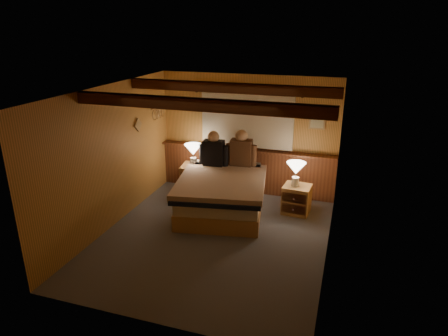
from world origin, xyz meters
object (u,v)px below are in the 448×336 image
at_px(nightstand_left, 196,179).
at_px(nightstand_right, 296,199).
at_px(person_left, 214,151).
at_px(duffel_bag, 200,191).
at_px(bed, 222,193).
at_px(lamp_left, 193,151).
at_px(lamp_right, 296,170).
at_px(person_right, 241,151).

xyz_separation_m(nightstand_left, nightstand_right, (2.10, -0.28, -0.04)).
distance_m(person_left, duffel_bag, 0.84).
bearing_deg(bed, nightstand_left, 131.29).
bearing_deg(lamp_left, nightstand_left, 59.40).
relative_size(bed, person_left, 3.08).
height_order(lamp_left, duffel_bag, lamp_left).
relative_size(nightstand_right, duffel_bag, 0.95).
bearing_deg(lamp_left, lamp_right, -7.03).
bearing_deg(person_right, lamp_right, -25.15).
bearing_deg(duffel_bag, nightstand_right, -1.59).
xyz_separation_m(nightstand_right, duffel_bag, (-1.92, 0.03, -0.09)).
xyz_separation_m(lamp_left, duffel_bag, (0.20, -0.21, -0.75)).
bearing_deg(lamp_right, bed, -165.82).
relative_size(bed, lamp_right, 4.87).
bearing_deg(lamp_left, bed, -35.95).
bearing_deg(nightstand_right, lamp_left, 178.50).
xyz_separation_m(bed, lamp_right, (1.28, 0.32, 0.50)).
xyz_separation_m(nightstand_right, person_left, (-1.69, 0.24, 0.69)).
distance_m(bed, person_right, 0.98).
relative_size(lamp_left, duffel_bag, 0.80).
height_order(person_right, duffel_bag, person_right).
relative_size(nightstand_left, lamp_left, 1.36).
xyz_separation_m(person_left, duffel_bag, (-0.23, -0.21, -0.78)).
xyz_separation_m(bed, nightstand_right, (1.32, 0.34, -0.09)).
bearing_deg(person_left, lamp_left, 177.79).
bearing_deg(nightstand_right, person_right, 166.14).
height_order(nightstand_right, lamp_left, lamp_left).
distance_m(nightstand_left, person_right, 1.14).
height_order(bed, nightstand_right, bed).
xyz_separation_m(bed, lamp_left, (-0.80, 0.58, 0.57)).
bearing_deg(nightstand_left, person_right, 0.01).
relative_size(lamp_left, lamp_right, 0.99).
relative_size(nightstand_right, person_left, 0.74).
xyz_separation_m(nightstand_right, person_right, (-1.18, 0.40, 0.70)).
bearing_deg(lamp_right, nightstand_left, 171.75).
xyz_separation_m(person_right, duffel_bag, (-0.74, -0.37, -0.80)).
distance_m(nightstand_left, lamp_left, 0.62).
bearing_deg(person_left, nightstand_left, 171.98).
distance_m(nightstand_right, lamp_left, 2.24).
relative_size(bed, person_right, 2.97).
bearing_deg(person_left, duffel_bag, -139.04).
height_order(nightstand_right, duffel_bag, nightstand_right).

